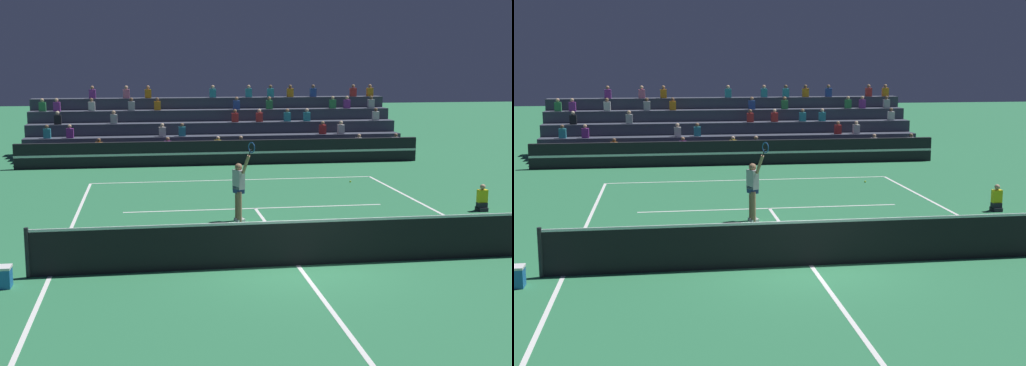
# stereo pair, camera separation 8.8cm
# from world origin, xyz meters

# --- Properties ---
(ground_plane) EXTENTS (120.00, 120.00, 0.00)m
(ground_plane) POSITION_xyz_m (0.00, 0.00, 0.00)
(ground_plane) COLOR #2D7A4C
(court_lines) EXTENTS (11.10, 23.90, 0.01)m
(court_lines) POSITION_xyz_m (0.00, 0.00, 0.00)
(court_lines) COLOR white
(court_lines) RESTS_ON ground
(tennis_net) EXTENTS (12.00, 0.10, 1.10)m
(tennis_net) POSITION_xyz_m (0.00, 0.00, 0.54)
(tennis_net) COLOR black
(tennis_net) RESTS_ON ground
(sponsor_banner_wall) EXTENTS (18.00, 0.26, 1.10)m
(sponsor_banner_wall) POSITION_xyz_m (0.00, 16.03, 0.55)
(sponsor_banner_wall) COLOR black
(sponsor_banner_wall) RESTS_ON ground
(bleacher_stand) EXTENTS (17.86, 4.75, 3.38)m
(bleacher_stand) POSITION_xyz_m (0.01, 19.83, 1.02)
(bleacher_stand) COLOR #383D4C
(bleacher_stand) RESTS_ON ground
(ball_kid_courtside) EXTENTS (0.30, 0.36, 0.84)m
(ball_kid_courtside) POSITION_xyz_m (6.92, 4.99, 0.33)
(ball_kid_courtside) COLOR black
(ball_kid_courtside) RESTS_ON ground
(tennis_player) EXTENTS (0.57, 1.02, 2.44)m
(tennis_player) POSITION_xyz_m (-0.75, 4.66, 0.99)
(tennis_player) COLOR #9E7051
(tennis_player) RESTS_ON ground
(tennis_ball) EXTENTS (0.07, 0.07, 0.07)m
(tennis_ball) POSITION_xyz_m (4.35, 10.68, 0.03)
(tennis_ball) COLOR #C6DB33
(tennis_ball) RESTS_ON ground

